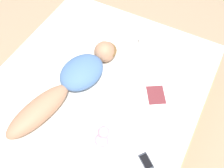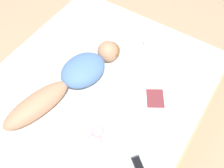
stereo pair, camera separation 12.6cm
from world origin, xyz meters
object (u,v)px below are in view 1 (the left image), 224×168
Objects in this scene: coffee_mug at (142,41)px; person at (73,80)px; open_magazine at (143,96)px; cell_phone at (146,161)px.

person is at bearing -114.09° from coffee_mug.
person is 2.35× the size of open_magazine.
coffee_mug is at bearing 78.82° from person.
coffee_mug is 0.68× the size of cell_phone.
cell_phone is at bearing -64.49° from coffee_mug.
coffee_mug is (-0.28, 0.59, 0.05)m from open_magazine.
open_magazine is at bearing 30.50° from person.
open_magazine is at bearing 63.22° from cell_phone.
person is at bearing 165.57° from open_magazine.
cell_phone is (0.27, -0.55, 0.00)m from open_magazine.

